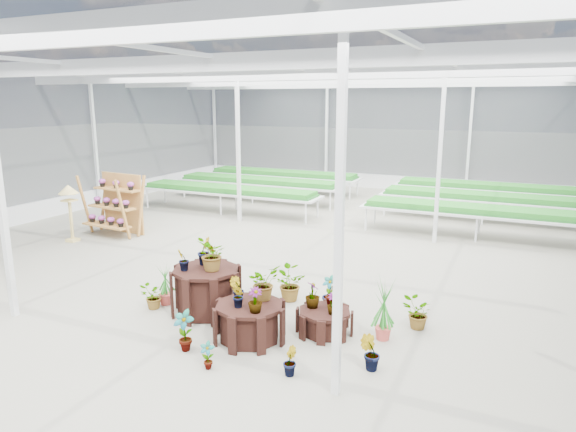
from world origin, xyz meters
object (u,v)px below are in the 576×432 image
at_px(plinth_tall, 206,291).
at_px(bird_table, 70,213).
at_px(shelf_rack, 113,205).
at_px(plinth_low, 324,322).
at_px(plinth_mid, 250,322).

xyz_separation_m(plinth_tall, bird_table, (-5.97, 2.55, 0.36)).
xyz_separation_m(shelf_rack, bird_table, (-0.54, -1.01, -0.08)).
relative_size(plinth_tall, shelf_rack, 0.71).
relative_size(plinth_low, bird_table, 0.58).
height_order(plinth_mid, plinth_low, plinth_mid).
height_order(shelf_rack, bird_table, shelf_rack).
height_order(plinth_low, shelf_rack, shelf_rack).
xyz_separation_m(plinth_tall, plinth_low, (2.20, 0.10, -0.22)).
height_order(plinth_low, bird_table, bird_table).
bearing_deg(plinth_low, shelf_rack, 155.58).
bearing_deg(bird_table, plinth_low, -14.06).
distance_m(plinth_low, shelf_rack, 8.41).
height_order(plinth_mid, bird_table, bird_table).
bearing_deg(plinth_tall, plinth_mid, -26.57).
bearing_deg(plinth_mid, plinth_low, 34.99).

